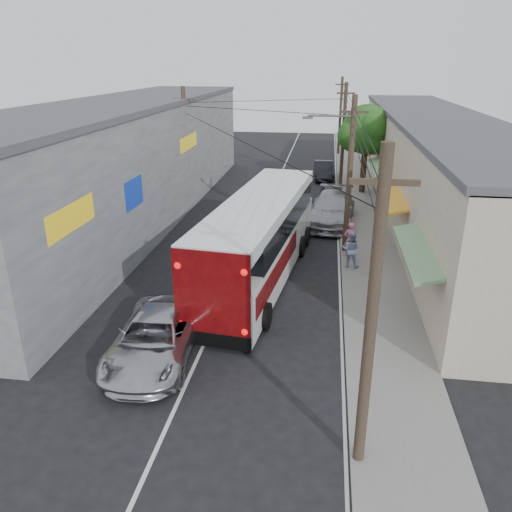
{
  "coord_description": "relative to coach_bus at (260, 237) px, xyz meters",
  "views": [
    {
      "loc": [
        4.03,
        -12.15,
        9.48
      ],
      "look_at": [
        1.34,
        6.79,
        1.98
      ],
      "focal_mm": 35.0,
      "sensor_mm": 36.0,
      "label": 1
    }
  ],
  "objects": [
    {
      "name": "coach_bus",
      "position": [
        0.0,
        0.0,
        0.0
      ],
      "size": [
        4.24,
        13.47,
        3.82
      ],
      "rotation": [
        0.0,
        0.0,
        -0.11
      ],
      "color": "white",
      "rests_on": "ground"
    },
    {
      "name": "utility_poles",
      "position": [
        1.91,
        11.22,
        2.15
      ],
      "size": [
        11.8,
        45.28,
        8.0
      ],
      "color": "#473828",
      "rests_on": "ground"
    },
    {
      "name": "ground",
      "position": [
        -1.21,
        -9.11,
        -1.98
      ],
      "size": [
        120.0,
        120.0,
        0.0
      ],
      "primitive_type": "plane",
      "color": "black",
      "rests_on": "ground"
    },
    {
      "name": "parked_suv",
      "position": [
        3.28,
        8.89,
        -1.05
      ],
      "size": [
        3.21,
        6.6,
        1.85
      ],
      "primitive_type": "imported",
      "rotation": [
        0.0,
        0.0,
        -0.1
      ],
      "color": "#9B9BA3",
      "rests_on": "ground"
    },
    {
      "name": "building_left",
      "position": [
        -9.71,
        8.89,
        1.68
      ],
      "size": [
        7.2,
        36.0,
        7.25
      ],
      "color": "gray",
      "rests_on": "ground"
    },
    {
      "name": "building_right",
      "position": [
        9.78,
        12.89,
        1.17
      ],
      "size": [
        7.09,
        40.0,
        6.25
      ],
      "color": "beige",
      "rests_on": "ground"
    },
    {
      "name": "parked_car_far",
      "position": [
        2.59,
        21.56,
        -1.24
      ],
      "size": [
        1.82,
        4.58,
        1.48
      ],
      "primitive_type": "imported",
      "rotation": [
        0.0,
        0.0,
        0.06
      ],
      "color": "black",
      "rests_on": "ground"
    },
    {
      "name": "street_tree",
      "position": [
        5.66,
        16.91,
        2.7
      ],
      "size": [
        4.4,
        4.0,
        6.6
      ],
      "color": "#3F2B19",
      "rests_on": "ground"
    },
    {
      "name": "pedestrian_far",
      "position": [
        4.19,
        1.62,
        -0.96
      ],
      "size": [
        1.0,
        0.85,
        1.8
      ],
      "primitive_type": "imported",
      "rotation": [
        0.0,
        0.0,
        2.93
      ],
      "color": "#90ACD2",
      "rests_on": "sidewalk"
    },
    {
      "name": "pedestrian_near",
      "position": [
        4.19,
        3.05,
        -0.96
      ],
      "size": [
        0.76,
        0.61,
        1.8
      ],
      "primitive_type": "imported",
      "rotation": [
        0.0,
        0.0,
        3.46
      ],
      "color": "pink",
      "rests_on": "sidewalk"
    },
    {
      "name": "jeepney",
      "position": [
        -2.61,
        -7.26,
        -1.2
      ],
      "size": [
        2.89,
        5.74,
        1.56
      ],
      "primitive_type": "imported",
      "rotation": [
        0.0,
        0.0,
        0.06
      ],
      "color": "#BABBC2",
      "rests_on": "ground"
    },
    {
      "name": "sidewalk",
      "position": [
        5.29,
        10.89,
        -1.92
      ],
      "size": [
        3.0,
        80.0,
        0.12
      ],
      "primitive_type": "cube",
      "color": "slate",
      "rests_on": "ground"
    },
    {
      "name": "parked_car_mid",
      "position": [
        3.39,
        11.94,
        -1.19
      ],
      "size": [
        2.19,
        4.74,
        1.57
      ],
      "primitive_type": "imported",
      "rotation": [
        0.0,
        0.0,
        0.07
      ],
      "color": "#222226",
      "rests_on": "ground"
    }
  ]
}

